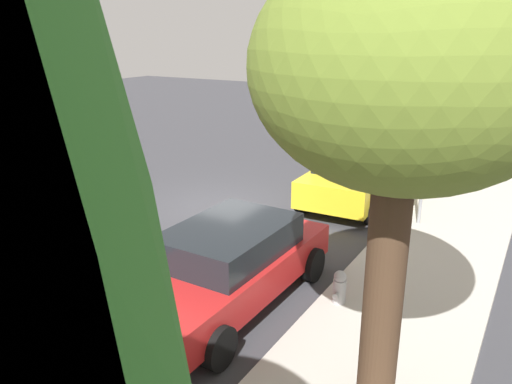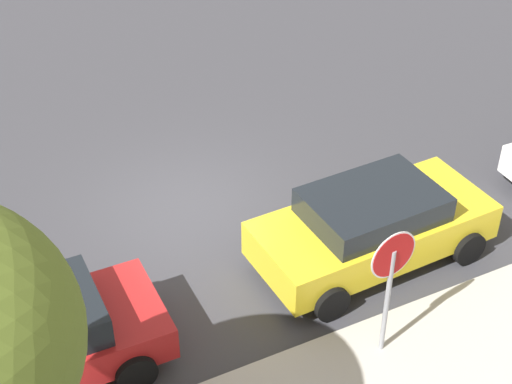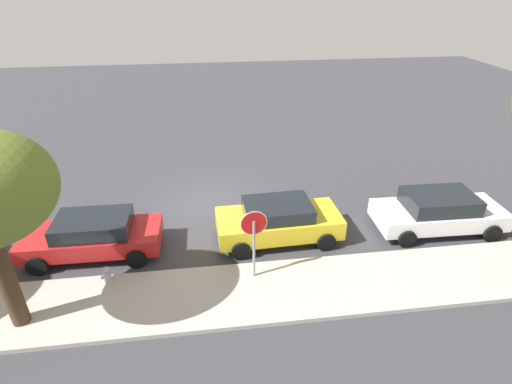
{
  "view_description": "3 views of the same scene",
  "coord_description": "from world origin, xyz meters",
  "px_view_note": "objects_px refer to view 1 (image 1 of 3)",
  "views": [
    {
      "loc": [
        10.18,
        7.13,
        4.46
      ],
      "look_at": [
        0.33,
        1.27,
        0.76
      ],
      "focal_mm": 35.0,
      "sensor_mm": 36.0,
      "label": 1
    },
    {
      "loc": [
        4.29,
        11.49,
        9.32
      ],
      "look_at": [
        -0.92,
        1.08,
        0.81
      ],
      "focal_mm": 55.0,
      "sensor_mm": 36.0,
      "label": 2
    },
    {
      "loc": [
        -0.03,
        14.25,
        8.25
      ],
      "look_at": [
        -1.74,
        1.47,
        1.21
      ],
      "focal_mm": 28.0,
      "sensor_mm": 36.0,
      "label": 3
    }
  ],
  "objects_px": {
    "street_tree_mid_block": "(503,8)",
    "street_tree_far": "(408,72)",
    "parked_car_yellow": "(355,175)",
    "fire_hydrant": "(339,290)",
    "stop_sign": "(425,160)",
    "parked_car_white": "(415,138)",
    "parked_car_red": "(227,263)"
  },
  "relations": [
    {
      "from": "stop_sign",
      "to": "parked_car_red",
      "type": "xyz_separation_m",
      "value": [
        5.09,
        -2.0,
        -0.95
      ]
    },
    {
      "from": "stop_sign",
      "to": "parked_car_yellow",
      "type": "xyz_separation_m",
      "value": [
        -1.11,
        -2.02,
        -0.92
      ]
    },
    {
      "from": "street_tree_mid_block",
      "to": "fire_hydrant",
      "type": "relative_size",
      "value": 10.49
    },
    {
      "from": "parked_car_red",
      "to": "street_tree_mid_block",
      "type": "height_order",
      "value": "street_tree_mid_block"
    },
    {
      "from": "parked_car_red",
      "to": "fire_hydrant",
      "type": "distance_m",
      "value": 1.92
    },
    {
      "from": "stop_sign",
      "to": "parked_car_white",
      "type": "distance_m",
      "value": 7.25
    },
    {
      "from": "parked_car_yellow",
      "to": "parked_car_red",
      "type": "height_order",
      "value": "parked_car_yellow"
    },
    {
      "from": "parked_car_yellow",
      "to": "fire_hydrant",
      "type": "bearing_deg",
      "value": 17.74
    },
    {
      "from": "parked_car_white",
      "to": "fire_hydrant",
      "type": "height_order",
      "value": "parked_car_white"
    },
    {
      "from": "parked_car_red",
      "to": "street_tree_mid_block",
      "type": "distance_m",
      "value": 15.58
    },
    {
      "from": "stop_sign",
      "to": "parked_car_red",
      "type": "distance_m",
      "value": 5.55
    },
    {
      "from": "fire_hydrant",
      "to": "parked_car_yellow",
      "type": "bearing_deg",
      "value": -162.26
    },
    {
      "from": "fire_hydrant",
      "to": "parked_car_red",
      "type": "bearing_deg",
      "value": -67.3
    },
    {
      "from": "parked_car_yellow",
      "to": "parked_car_white",
      "type": "xyz_separation_m",
      "value": [
        -5.84,
        0.16,
        -0.01
      ]
    },
    {
      "from": "parked_car_yellow",
      "to": "fire_hydrant",
      "type": "relative_size",
      "value": 6.05
    },
    {
      "from": "parked_car_yellow",
      "to": "street_tree_far",
      "type": "relative_size",
      "value": 0.8
    },
    {
      "from": "parked_car_white",
      "to": "street_tree_far",
      "type": "bearing_deg",
      "value": 12.26
    },
    {
      "from": "parked_car_white",
      "to": "street_tree_mid_block",
      "type": "xyz_separation_m",
      "value": [
        -2.7,
        2.06,
        4.51
      ]
    },
    {
      "from": "parked_car_yellow",
      "to": "street_tree_mid_block",
      "type": "xyz_separation_m",
      "value": [
        -8.54,
        2.21,
        4.5
      ]
    },
    {
      "from": "street_tree_mid_block",
      "to": "street_tree_far",
      "type": "bearing_deg",
      "value": 2.9
    },
    {
      "from": "street_tree_mid_block",
      "to": "parked_car_white",
      "type": "bearing_deg",
      "value": -37.33
    },
    {
      "from": "street_tree_mid_block",
      "to": "parked_car_red",
      "type": "bearing_deg",
      "value": -8.5
    },
    {
      "from": "parked_car_white",
      "to": "street_tree_mid_block",
      "type": "relative_size",
      "value": 0.61
    },
    {
      "from": "parked_car_yellow",
      "to": "parked_car_white",
      "type": "distance_m",
      "value": 5.84
    },
    {
      "from": "stop_sign",
      "to": "street_tree_far",
      "type": "relative_size",
      "value": 0.45
    },
    {
      "from": "parked_car_white",
      "to": "fire_hydrant",
      "type": "bearing_deg",
      "value": 8.02
    },
    {
      "from": "parked_car_red",
      "to": "stop_sign",
      "type": "bearing_deg",
      "value": 158.51
    },
    {
      "from": "parked_car_red",
      "to": "parked_car_white",
      "type": "xyz_separation_m",
      "value": [
        -12.04,
        0.15,
        0.03
      ]
    },
    {
      "from": "stop_sign",
      "to": "street_tree_mid_block",
      "type": "xyz_separation_m",
      "value": [
        -9.65,
        0.2,
        3.59
      ]
    },
    {
      "from": "parked_car_yellow",
      "to": "street_tree_mid_block",
      "type": "bearing_deg",
      "value": 165.47
    },
    {
      "from": "parked_car_yellow",
      "to": "parked_car_white",
      "type": "bearing_deg",
      "value": 178.45
    },
    {
      "from": "parked_car_white",
      "to": "parked_car_yellow",
      "type": "bearing_deg",
      "value": -1.55
    }
  ]
}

